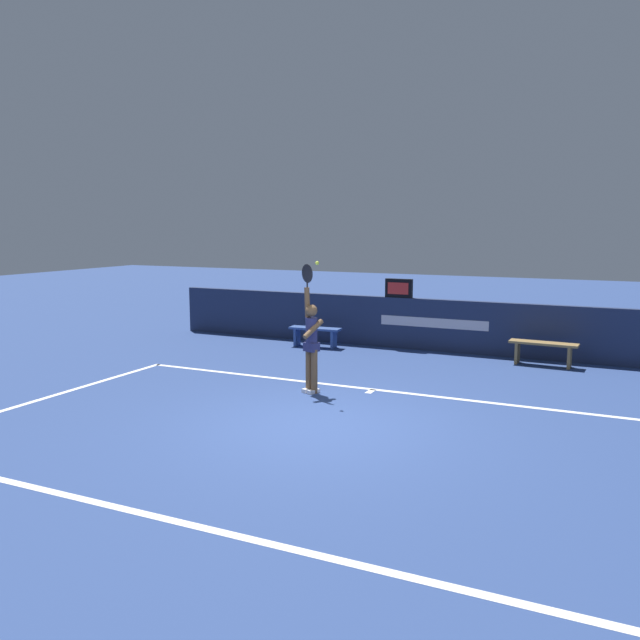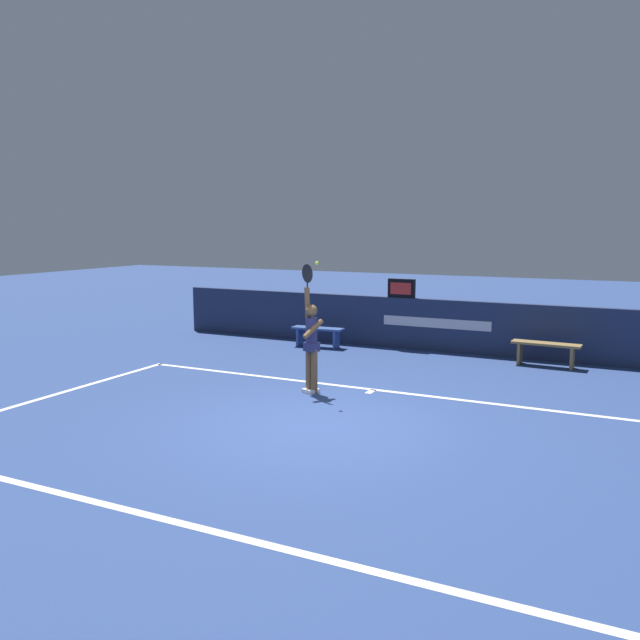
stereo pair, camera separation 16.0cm
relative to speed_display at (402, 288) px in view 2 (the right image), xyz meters
The scene contains 8 objects.
ground_plane 6.69m from the speed_display, 82.17° to the right, with size 60.00×60.00×0.00m, color navy.
court_lines 7.26m from the speed_display, 82.81° to the right, with size 10.16×6.01×0.00m.
back_wall 1.23m from the speed_display, ahead, with size 14.24×0.18×1.25m.
speed_display is the anchor object (origin of this frame).
tennis_player 4.83m from the speed_display, 90.75° to the right, with size 0.47×0.47×2.35m.
tennis_ball 5.12m from the speed_display, 88.07° to the right, with size 0.07×0.07×0.07m.
courtside_bench_near 3.72m from the speed_display, 10.53° to the right, with size 1.44×0.44×0.51m.
courtside_bench_far 2.34m from the speed_display, 157.17° to the right, with size 1.32×0.44×0.49m.
Camera 2 is at (4.14, -8.47, 3.00)m, focal length 36.01 mm.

